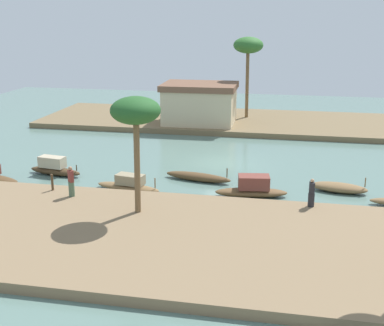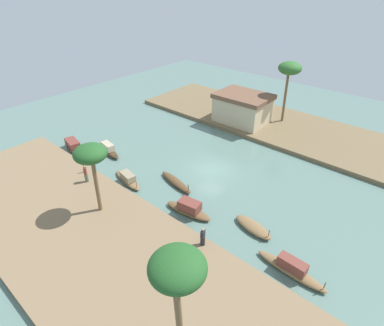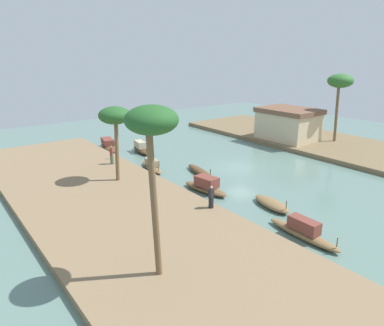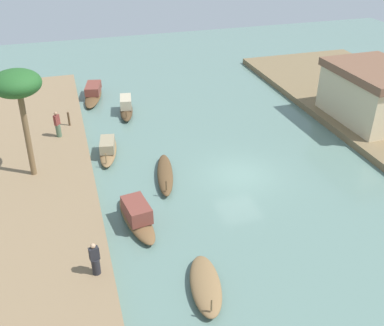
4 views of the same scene
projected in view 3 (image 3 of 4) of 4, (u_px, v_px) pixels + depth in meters
name	position (u px, v px, depth m)	size (l,w,h in m)	color
river_water	(241.00, 168.00, 34.25)	(66.50, 66.50, 0.00)	slate
riverbank_left	(104.00, 200.00, 26.19)	(38.75, 11.40, 0.48)	#846B4C
riverbank_right	(327.00, 144.00, 42.18)	(38.75, 11.40, 0.48)	brown
sampan_with_tall_canopy	(303.00, 231.00, 21.30)	(5.02, 1.06, 1.21)	brown
sampan_with_red_awning	(141.00, 148.00, 39.38)	(3.88, 1.50, 1.24)	#47331E
sampan_upstream_small	(200.00, 171.00, 32.46)	(4.54, 1.75, 1.05)	brown
sampan_downstream_large	(272.00, 204.00, 25.54)	(3.55, 1.80, 1.07)	brown
sampan_foreground	(108.00, 145.00, 41.13)	(5.07, 2.23, 1.07)	brown
sampan_midstream	(206.00, 186.00, 28.26)	(4.36, 1.74, 1.28)	brown
sampan_open_hull	(152.00, 166.00, 33.71)	(4.27, 1.74, 1.03)	brown
person_on_near_bank	(211.00, 198.00, 24.22)	(0.41, 0.43, 1.56)	#232328
person_by_mooring	(112.00, 156.00, 33.66)	(0.47, 0.47, 1.75)	#4C664C
mooring_post	(112.00, 154.00, 35.33)	(0.14, 0.14, 0.97)	#4C3823
palm_tree_left_near	(115.00, 117.00, 28.19)	(2.52, 2.52, 6.03)	brown
palm_tree_left_far	(152.00, 128.00, 15.03)	(2.28, 2.28, 8.02)	brown
palm_tree_right_tall	(340.00, 83.00, 40.47)	(2.83, 2.83, 7.72)	brown
riverside_building	(288.00, 124.00, 42.99)	(6.83, 5.22, 3.68)	beige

